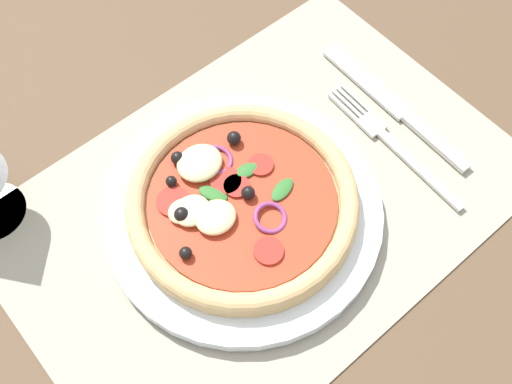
{
  "coord_description": "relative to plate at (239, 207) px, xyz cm",
  "views": [
    {
      "loc": [
        -18.68,
        -21.1,
        52.86
      ],
      "look_at": [
        -0.7,
        0.0,
        2.85
      ],
      "focal_mm": 43.67,
      "sensor_mm": 36.0,
      "label": 1
    }
  ],
  "objects": [
    {
      "name": "knife",
      "position": [
        20.09,
        -0.83,
        -0.47
      ],
      "size": [
        2.3,
        20.04,
        0.62
      ],
      "rotation": [
        0.0,
        0.0,
        1.55
      ],
      "color": "silver",
      "rests_on": "placemat"
    },
    {
      "name": "pizza",
      "position": [
        -0.12,
        0.18,
        1.84
      ],
      "size": [
        21.31,
        21.31,
        2.68
      ],
      "color": "tan",
      "rests_on": "plate"
    },
    {
      "name": "ground_plane",
      "position": [
        2.34,
        -0.47,
        -2.33
      ],
      "size": [
        190.0,
        140.0,
        2.4
      ],
      "primitive_type": "cube",
      "color": "brown"
    },
    {
      "name": "placemat",
      "position": [
        2.34,
        -0.47,
        -0.93
      ],
      "size": [
        48.45,
        33.21,
        0.4
      ],
      "primitive_type": "cube",
      "color": "#A39984",
      "rests_on": "ground_plane"
    },
    {
      "name": "fork",
      "position": [
        16.5,
        -3.54,
        -0.51
      ],
      "size": [
        2.43,
        18.05,
        0.44
      ],
      "rotation": [
        0.0,
        0.0,
        1.53
      ],
      "color": "silver",
      "rests_on": "placemat"
    },
    {
      "name": "plate",
      "position": [
        0.0,
        0.0,
        0.0
      ],
      "size": [
        26.1,
        26.1,
        1.45
      ],
      "primitive_type": "cylinder",
      "color": "white",
      "rests_on": "placemat"
    }
  ]
}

